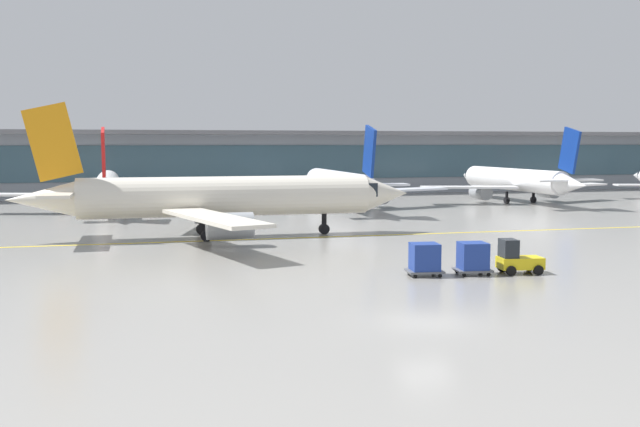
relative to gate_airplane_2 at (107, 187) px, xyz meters
The scene contains 10 objects.
ground_plane 59.87m from the gate_airplane_2, 76.73° to the right, with size 400.00×400.00×0.00m, color gray.
taxiway_centreline_stripe 30.46m from the gate_airplane_2, 71.21° to the right, with size 110.00×0.36×0.01m, color yellow.
terminal_concourse 26.81m from the gate_airplane_2, 59.10° to the left, with size 208.78×11.00×9.60m.
gate_airplane_2 is the anchor object (origin of this frame).
gate_airplane_3 26.96m from the gate_airplane_2, ahead, with size 27.30×29.31×9.72m.
gate_airplane_4 51.78m from the gate_airplane_2, ahead, with size 27.30×29.29×9.72m.
taxiing_regional_jet 28.29m from the gate_airplane_2, 70.72° to the right, with size 33.29×30.99×11.04m.
baggage_tug 54.19m from the gate_airplane_2, 63.72° to the right, with size 2.78×1.94×2.10m.
cargo_dolly_lead 52.67m from the gate_airplane_2, 66.18° to the right, with size 2.31×1.89×1.94m.
cargo_dolly_trailing 51.16m from the gate_airplane_2, 68.99° to the right, with size 2.31×1.89×1.94m.
Camera 1 is at (-13.08, -29.18, 7.88)m, focal length 41.21 mm.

